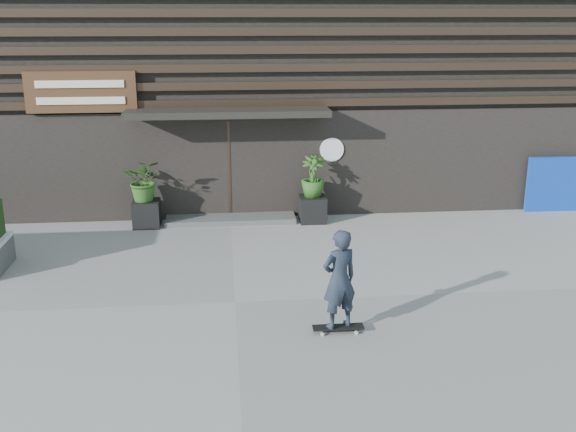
{
  "coord_description": "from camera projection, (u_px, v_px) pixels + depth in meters",
  "views": [
    {
      "loc": [
        -0.12,
        -10.35,
        4.64
      ],
      "look_at": [
        1.02,
        1.27,
        1.1
      ],
      "focal_mm": 41.65,
      "sensor_mm": 36.0,
      "label": 1
    }
  ],
  "objects": [
    {
      "name": "ground",
      "position": [
        235.0,
        302.0,
        11.21
      ],
      "size": [
        80.0,
        80.0,
        0.0
      ],
      "primitive_type": "plane",
      "color": "gray",
      "rests_on": "ground"
    },
    {
      "name": "entrance_step",
      "position": [
        231.0,
        219.0,
        15.58
      ],
      "size": [
        3.0,
        0.8,
        0.12
      ],
      "primitive_type": "cube",
      "color": "#484845",
      "rests_on": "ground"
    },
    {
      "name": "planter_pot_left",
      "position": [
        147.0,
        214.0,
        15.14
      ],
      "size": [
        0.6,
        0.6,
        0.6
      ],
      "primitive_type": "cube",
      "color": "black",
      "rests_on": "ground"
    },
    {
      "name": "bamboo_left",
      "position": [
        145.0,
        180.0,
        14.91
      ],
      "size": [
        0.86,
        0.75,
        0.96
      ],
      "primitive_type": "imported",
      "color": "#2D591E",
      "rests_on": "planter_pot_left"
    },
    {
      "name": "planter_pot_right",
      "position": [
        313.0,
        209.0,
        15.49
      ],
      "size": [
        0.6,
        0.6,
        0.6
      ],
      "primitive_type": "cube",
      "color": "black",
      "rests_on": "ground"
    },
    {
      "name": "bamboo_right",
      "position": [
        313.0,
        176.0,
        15.27
      ],
      "size": [
        0.54,
        0.54,
        0.96
      ],
      "primitive_type": "imported",
      "color": "#2D591E",
      "rests_on": "planter_pot_right"
    },
    {
      "name": "blue_tarp",
      "position": [
        555.0,
        184.0,
        16.23
      ],
      "size": [
        1.44,
        0.13,
        1.35
      ],
      "primitive_type": "cube",
      "rotation": [
        0.0,
        0.0,
        -0.01
      ],
      "color": "#0C32A1",
      "rests_on": "ground"
    },
    {
      "name": "building",
      "position": [
        225.0,
        37.0,
        19.54
      ],
      "size": [
        18.0,
        11.0,
        8.0
      ],
      "color": "black",
      "rests_on": "ground"
    },
    {
      "name": "skateboarder",
      "position": [
        339.0,
        280.0,
        9.91
      ],
      "size": [
        0.78,
        0.55,
        1.64
      ],
      "color": "black",
      "rests_on": "ground"
    }
  ]
}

